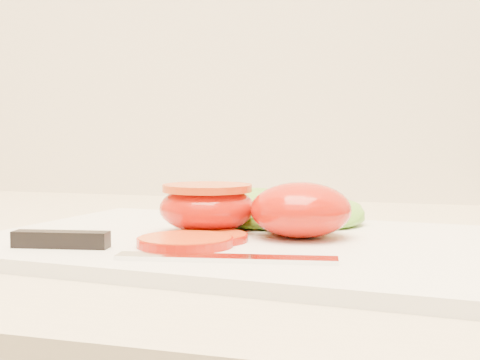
% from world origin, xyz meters
% --- Properties ---
extents(cutting_board, '(0.42, 0.32, 0.01)m').
position_xyz_m(cutting_board, '(-0.07, 1.60, 0.94)').
color(cutting_board, white).
rests_on(cutting_board, counter).
extents(tomato_half_dome, '(0.08, 0.08, 0.04)m').
position_xyz_m(tomato_half_dome, '(-0.02, 1.61, 0.96)').
color(tomato_half_dome, red).
rests_on(tomato_half_dome, cutting_board).
extents(tomato_half_cut, '(0.08, 0.08, 0.04)m').
position_xyz_m(tomato_half_cut, '(-0.10, 1.61, 0.96)').
color(tomato_half_cut, red).
rests_on(tomato_half_cut, cutting_board).
extents(tomato_slice_0, '(0.07, 0.07, 0.01)m').
position_xyz_m(tomato_slice_0, '(-0.09, 1.54, 0.94)').
color(tomato_slice_0, '#CE5F23').
rests_on(tomato_slice_0, cutting_board).
extents(tomato_slice_1, '(0.06, 0.06, 0.01)m').
position_xyz_m(tomato_slice_1, '(-0.08, 1.57, 0.94)').
color(tomato_slice_1, '#CE5F23').
rests_on(tomato_slice_1, cutting_board).
extents(lettuce_leaf_0, '(0.17, 0.14, 0.03)m').
position_xyz_m(lettuce_leaf_0, '(-0.08, 1.68, 0.95)').
color(lettuce_leaf_0, '#6EC032').
rests_on(lettuce_leaf_0, cutting_board).
extents(lettuce_leaf_1, '(0.14, 0.14, 0.03)m').
position_xyz_m(lettuce_leaf_1, '(-0.03, 1.68, 0.95)').
color(lettuce_leaf_1, '#6EC032').
rests_on(lettuce_leaf_1, cutting_board).
extents(knife, '(0.24, 0.05, 0.01)m').
position_xyz_m(knife, '(-0.12, 1.51, 0.94)').
color(knife, silver).
rests_on(knife, cutting_board).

